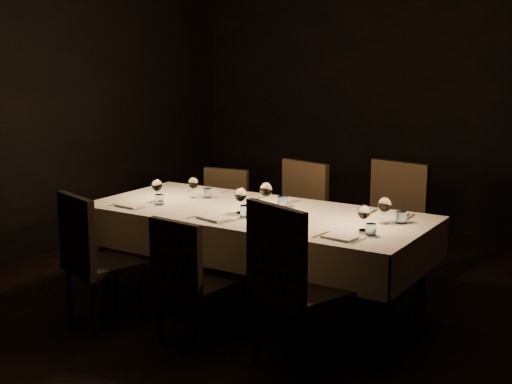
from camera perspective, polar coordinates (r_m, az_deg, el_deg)
The scene contains 14 objects.
room at distance 5.09m, azimuth 0.00°, elevation 6.62°, with size 5.01×6.01×3.01m.
dining_table at distance 5.22m, azimuth 0.00°, elevation -2.30°, with size 2.52×1.12×0.76m.
chair_near_left at distance 5.09m, azimuth -12.92°, elevation -4.84°, with size 0.58×0.58×0.95m.
place_setting_near_left at distance 5.49m, azimuth -8.51°, elevation -0.22°, with size 0.31×0.40×0.17m.
chair_near_center at distance 4.65m, azimuth -5.58°, elevation -6.67°, with size 0.45×0.45×0.87m.
place_setting_near_center at distance 5.03m, azimuth -1.79°, elevation -1.09°, with size 0.35×0.41×0.19m.
chair_near_right at distance 4.28m, azimuth 2.93°, elevation -7.07°, with size 0.64×0.64×1.04m.
place_setting_near_right at distance 4.59m, azimuth 8.19°, elevation -2.52°, with size 0.31×0.39×0.17m.
chair_far_left at distance 6.30m, azimuth -2.78°, elevation -1.75°, with size 0.48×0.48×0.88m.
place_setting_far_left at distance 5.72m, azimuth -4.41°, elevation 0.33°, with size 0.31×0.39×0.16m.
chair_far_center at distance 5.95m, azimuth 3.12°, elevation -1.98°, with size 0.58×0.58×1.00m.
place_setting_far_center at distance 5.36m, azimuth 1.39°, elevation -0.30°, with size 0.35×0.41×0.19m.
chair_far_right at distance 5.70m, azimuth 10.61°, elevation -2.52°, with size 0.58×0.58×1.05m.
place_setting_far_right at distance 4.96m, azimuth 10.71°, elevation -1.48°, with size 0.33×0.41×0.18m.
Camera 1 is at (2.67, -4.31, 1.93)m, focal length 50.00 mm.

